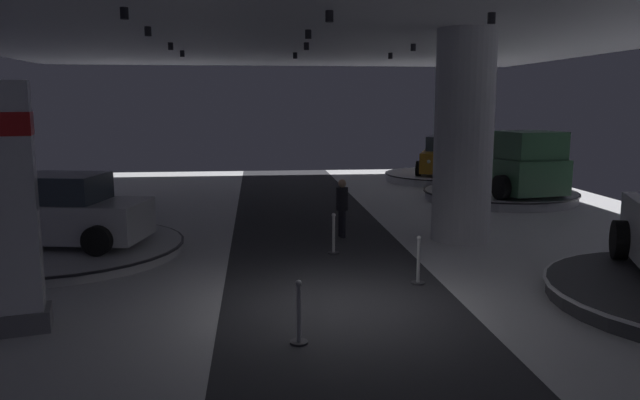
{
  "coord_description": "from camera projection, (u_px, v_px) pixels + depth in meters",
  "views": [
    {
      "loc": [
        -1.52,
        -10.44,
        3.67
      ],
      "look_at": [
        -0.06,
        3.43,
        1.4
      ],
      "focal_mm": 34.16,
      "sensor_mm": 36.0,
      "label": 1
    }
  ],
  "objects": [
    {
      "name": "ground",
      "position": [
        343.0,
        308.0,
        11.0
      ],
      "size": [
        24.0,
        44.0,
        0.06
      ],
      "color": "silver"
    },
    {
      "name": "column_right",
      "position": [
        463.0,
        137.0,
        15.91
      ],
      "size": [
        1.54,
        1.54,
        5.5
      ],
      "color": "silver",
      "rests_on": "ground"
    },
    {
      "name": "display_platform_deep_right",
      "position": [
        443.0,
        177.0,
        28.38
      ],
      "size": [
        5.42,
        5.42,
        0.36
      ],
      "color": "silver",
      "rests_on": "ground"
    },
    {
      "name": "display_car_deep_right",
      "position": [
        444.0,
        157.0,
        28.26
      ],
      "size": [
        3.36,
        4.57,
        1.71
      ],
      "color": "#B77519",
      "rests_on": "display_platform_deep_right"
    },
    {
      "name": "display_platform_mid_left",
      "position": [
        60.0,
        248.0,
        14.75
      ],
      "size": [
        5.91,
        5.91,
        0.25
      ],
      "color": "#B7B7BC",
      "rests_on": "ground"
    },
    {
      "name": "display_car_mid_left",
      "position": [
        59.0,
        213.0,
        14.61
      ],
      "size": [
        4.47,
        2.86,
        1.71
      ],
      "color": "silver",
      "rests_on": "display_platform_mid_left"
    },
    {
      "name": "display_platform_far_right",
      "position": [
        499.0,
        195.0,
        22.89
      ],
      "size": [
        5.68,
        5.68,
        0.35
      ],
      "color": "#B7B7BC",
      "rests_on": "ground"
    },
    {
      "name": "pickup_truck_far_right",
      "position": [
        506.0,
        167.0,
        22.41
      ],
      "size": [
        3.45,
        5.6,
        2.3
      ],
      "color": "#2D5638",
      "rests_on": "display_platform_far_right"
    },
    {
      "name": "visitor_walking_near",
      "position": [
        342.0,
        204.0,
        16.48
      ],
      "size": [
        0.32,
        0.32,
        1.59
      ],
      "color": "black",
      "rests_on": "ground"
    },
    {
      "name": "stanchion_a",
      "position": [
        299.0,
        320.0,
        9.25
      ],
      "size": [
        0.28,
        0.28,
        1.01
      ],
      "color": "#333338",
      "rests_on": "ground"
    },
    {
      "name": "stanchion_b",
      "position": [
        334.0,
        239.0,
        14.74
      ],
      "size": [
        0.28,
        0.28,
        1.01
      ],
      "color": "#333338",
      "rests_on": "ground"
    },
    {
      "name": "stanchion_c",
      "position": [
        418.0,
        266.0,
        12.29
      ],
      "size": [
        0.28,
        0.28,
        1.01
      ],
      "color": "#333338",
      "rests_on": "ground"
    }
  ]
}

